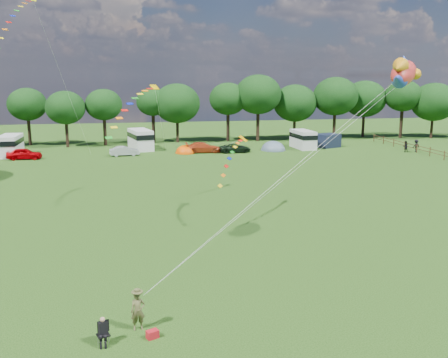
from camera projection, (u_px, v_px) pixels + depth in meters
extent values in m
plane|color=black|center=(256.00, 298.00, 23.11)|extent=(180.00, 180.00, 0.00)
cylinder|color=black|center=(29.00, 132.00, 73.25)|extent=(0.47, 0.47, 3.90)
ellipsoid|color=black|center=(27.00, 104.00, 72.43)|extent=(5.58, 5.58, 4.74)
cylinder|color=black|center=(67.00, 135.00, 71.39)|extent=(0.44, 0.44, 3.56)
ellipsoid|color=black|center=(65.00, 108.00, 70.60)|extent=(5.56, 5.56, 4.73)
cylinder|color=black|center=(105.00, 132.00, 73.23)|extent=(0.47, 0.47, 3.95)
ellipsoid|color=black|center=(104.00, 105.00, 72.42)|extent=(5.33, 5.33, 4.53)
cylinder|color=black|center=(153.00, 128.00, 76.22)|extent=(0.50, 0.50, 4.33)
ellipsoid|color=black|center=(153.00, 102.00, 75.40)|extent=(4.95, 4.95, 4.21)
cylinder|color=black|center=(178.00, 132.00, 76.54)|extent=(0.43, 0.43, 3.31)
ellipsoid|color=black|center=(177.00, 103.00, 75.67)|extent=(7.03, 7.03, 5.98)
cylinder|color=black|center=(228.00, 127.00, 78.10)|extent=(0.50, 0.50, 4.36)
ellipsoid|color=black|center=(228.00, 99.00, 77.21)|extent=(5.84, 5.84, 4.97)
cylinder|color=black|center=(258.00, 126.00, 78.07)|extent=(0.51, 0.51, 4.55)
ellipsoid|color=black|center=(258.00, 94.00, 77.07)|extent=(7.15, 7.15, 6.08)
cylinder|color=black|center=(294.00, 129.00, 80.02)|extent=(0.42, 0.42, 3.21)
ellipsoid|color=black|center=(295.00, 103.00, 79.17)|extent=(6.90, 6.90, 5.86)
cylinder|color=black|center=(334.00, 126.00, 80.47)|extent=(0.48, 0.48, 4.17)
ellipsoid|color=black|center=(335.00, 96.00, 79.49)|extent=(7.16, 7.16, 6.09)
cylinder|color=black|center=(363.00, 126.00, 83.46)|extent=(0.45, 0.45, 3.66)
ellipsoid|color=black|center=(365.00, 99.00, 82.54)|extent=(7.05, 7.05, 5.99)
cylinder|color=black|center=(401.00, 124.00, 81.92)|extent=(0.52, 0.52, 4.65)
ellipsoid|color=black|center=(403.00, 96.00, 80.99)|extent=(5.96, 5.96, 5.06)
cylinder|color=black|center=(432.00, 128.00, 81.65)|extent=(0.42, 0.42, 3.19)
ellipsoid|color=black|center=(434.00, 102.00, 80.78)|extent=(7.23, 7.23, 6.14)
cylinder|color=#472D19|center=(444.00, 155.00, 60.55)|extent=(0.12, 0.12, 1.20)
cylinder|color=#472D19|center=(430.00, 152.00, 63.44)|extent=(0.12, 0.12, 1.20)
cylinder|color=#472D19|center=(437.00, 151.00, 61.92)|extent=(0.08, 3.00, 0.08)
cylinder|color=#472D19|center=(437.00, 154.00, 62.00)|extent=(0.08, 3.00, 0.08)
cylinder|color=#472D19|center=(417.00, 148.00, 66.32)|extent=(0.12, 0.12, 1.20)
cylinder|color=#472D19|center=(423.00, 147.00, 64.81)|extent=(0.08, 3.00, 0.08)
cylinder|color=#472D19|center=(423.00, 150.00, 64.89)|extent=(0.08, 3.00, 0.08)
cylinder|color=#472D19|center=(405.00, 145.00, 69.21)|extent=(0.12, 0.12, 1.20)
cylinder|color=#472D19|center=(411.00, 144.00, 67.69)|extent=(0.08, 3.00, 0.08)
cylinder|color=#472D19|center=(411.00, 147.00, 67.78)|extent=(0.08, 3.00, 0.08)
cylinder|color=#472D19|center=(394.00, 143.00, 72.10)|extent=(0.12, 0.12, 1.20)
cylinder|color=#472D19|center=(399.00, 141.00, 70.58)|extent=(0.08, 3.00, 0.08)
cylinder|color=#472D19|center=(399.00, 144.00, 70.66)|extent=(0.08, 3.00, 0.08)
cylinder|color=#472D19|center=(383.00, 140.00, 74.98)|extent=(0.12, 0.12, 1.20)
cylinder|color=#472D19|center=(389.00, 139.00, 73.47)|extent=(0.08, 3.00, 0.08)
cylinder|color=#472D19|center=(388.00, 142.00, 73.55)|extent=(0.08, 3.00, 0.08)
cylinder|color=#472D19|center=(374.00, 138.00, 77.87)|extent=(0.12, 0.12, 1.20)
cylinder|color=#472D19|center=(379.00, 136.00, 76.35)|extent=(0.08, 3.00, 0.08)
cylinder|color=#472D19|center=(379.00, 139.00, 76.43)|extent=(0.08, 3.00, 0.08)
imported|color=#AF0005|center=(24.00, 154.00, 61.06)|extent=(4.28, 1.85, 1.40)
imported|color=#9EA2A7|center=(124.00, 151.00, 63.81)|extent=(3.63, 1.78, 1.23)
imported|color=#AD3A17|center=(203.00, 148.00, 66.45)|extent=(4.67, 2.14, 1.38)
imported|color=black|center=(235.00, 148.00, 66.59)|extent=(4.39, 2.14, 1.18)
cube|color=silver|center=(10.00, 146.00, 63.56)|extent=(2.29, 5.36, 2.68)
cube|color=black|center=(10.00, 141.00, 63.45)|extent=(2.33, 5.47, 0.64)
cylinder|color=black|center=(8.00, 155.00, 62.13)|extent=(0.75, 0.28, 0.75)
cylinder|color=black|center=(14.00, 151.00, 65.38)|extent=(0.75, 0.28, 0.75)
cube|color=silver|center=(140.00, 140.00, 69.19)|extent=(3.54, 5.95, 2.78)
cube|color=black|center=(140.00, 135.00, 69.08)|extent=(3.61, 6.07, 0.66)
cylinder|color=black|center=(144.00, 148.00, 67.82)|extent=(0.83, 0.45, 0.78)
cylinder|color=black|center=(138.00, 145.00, 70.97)|extent=(0.83, 0.45, 0.78)
cube|color=silver|center=(303.00, 139.00, 70.37)|extent=(2.41, 5.16, 2.53)
cube|color=black|center=(303.00, 136.00, 70.26)|extent=(2.46, 5.26, 0.60)
cylinder|color=black|center=(307.00, 147.00, 69.04)|extent=(0.72, 0.30, 0.71)
cylinder|color=black|center=(299.00, 144.00, 72.07)|extent=(0.72, 0.30, 0.71)
ellipsoid|color=#E64800|center=(185.00, 153.00, 66.23)|extent=(2.53, 2.91, 2.08)
cylinder|color=#E64800|center=(185.00, 153.00, 66.22)|extent=(2.66, 2.66, 0.08)
ellipsoid|color=#4C5E6D|center=(273.00, 150.00, 68.70)|extent=(3.25, 3.74, 2.54)
cylinder|color=#4C5E6D|center=(273.00, 150.00, 68.69)|extent=(3.41, 3.41, 0.08)
cube|color=black|center=(328.00, 141.00, 71.54)|extent=(3.74, 3.42, 1.90)
imported|color=#4F4F2A|center=(138.00, 311.00, 20.08)|extent=(0.63, 0.45, 1.61)
cylinder|color=#99999E|center=(98.00, 343.00, 18.83)|extent=(0.02, 0.02, 0.40)
cylinder|color=#99999E|center=(108.00, 342.00, 18.90)|extent=(0.02, 0.02, 0.40)
cylinder|color=#99999E|center=(99.00, 338.00, 19.20)|extent=(0.02, 0.02, 0.40)
cylinder|color=#99999E|center=(109.00, 337.00, 19.27)|extent=(0.02, 0.02, 0.40)
cube|color=black|center=(103.00, 335.00, 19.01)|extent=(0.58, 0.57, 0.04)
cube|color=black|center=(103.00, 326.00, 19.16)|extent=(0.45, 0.20, 0.48)
cube|color=black|center=(103.00, 328.00, 18.98)|extent=(0.39, 0.31, 0.51)
sphere|color=tan|center=(102.00, 320.00, 18.90)|extent=(0.19, 0.19, 0.19)
cube|color=#AA141C|center=(152.00, 334.00, 19.54)|extent=(0.54, 0.47, 0.32)
ellipsoid|color=red|center=(404.00, 73.00, 27.78)|extent=(3.15, 3.39, 1.95)
ellipsoid|color=#EBAF01|center=(403.00, 76.00, 27.81)|extent=(1.96, 2.11, 1.07)
cone|color=orange|center=(399.00, 67.00, 26.47)|extent=(1.43, 1.47, 1.03)
cone|color=#203EB6|center=(398.00, 79.00, 26.59)|extent=(1.43, 1.47, 1.03)
cone|color=#203EB6|center=(405.00, 62.00, 27.74)|extent=(1.12, 1.11, 0.87)
sphere|color=white|center=(401.00, 70.00, 28.91)|extent=(0.33, 0.33, 0.33)
sphere|color=black|center=(401.00, 70.00, 29.00)|extent=(0.16, 0.16, 0.16)
cube|color=red|center=(29.00, 1.00, 45.72)|extent=(0.50, 0.51, 0.10)
cube|color=orange|center=(25.00, 3.00, 45.25)|extent=(0.49, 0.51, 0.11)
cube|color=yellow|center=(21.00, 6.00, 44.80)|extent=(0.49, 0.51, 0.11)
cube|color=#198C1E|center=(17.00, 11.00, 44.36)|extent=(0.49, 0.50, 0.12)
cube|color=#0C1EB2|center=(13.00, 16.00, 43.94)|extent=(0.49, 0.50, 0.13)
cube|color=red|center=(9.00, 22.00, 43.53)|extent=(0.48, 0.50, 0.14)
cube|color=orange|center=(5.00, 29.00, 43.14)|extent=(0.48, 0.49, 0.15)
cube|color=yellow|center=(1.00, 38.00, 42.77)|extent=(0.47, 0.49, 0.15)
cube|color=#D3AB00|center=(155.00, 87.00, 40.29)|extent=(0.82, 0.80, 0.38)
cube|color=red|center=(150.00, 89.00, 39.80)|extent=(0.60, 0.52, 0.11)
cube|color=orange|center=(145.00, 91.00, 39.33)|extent=(0.59, 0.52, 0.12)
cube|color=yellow|center=(140.00, 94.00, 38.87)|extent=(0.59, 0.51, 0.13)
cube|color=#198C1E|center=(135.00, 98.00, 38.42)|extent=(0.59, 0.51, 0.14)
cube|color=#0C1EB2|center=(130.00, 104.00, 37.99)|extent=(0.59, 0.51, 0.15)
cube|color=red|center=(125.00, 110.00, 37.58)|extent=(0.58, 0.50, 0.16)
cube|color=orange|center=(119.00, 118.00, 37.19)|extent=(0.58, 0.50, 0.17)
cube|color=yellow|center=(114.00, 127.00, 36.81)|extent=(0.58, 0.49, 0.17)
cube|color=#198C1E|center=(109.00, 138.00, 36.45)|extent=(0.57, 0.49, 0.18)
cube|color=#F5A500|center=(243.00, 139.00, 36.92)|extent=(0.80, 0.85, 0.41)
cube|color=red|center=(241.00, 141.00, 36.36)|extent=(0.49, 0.65, 0.11)
cube|color=orange|center=(238.00, 143.00, 35.80)|extent=(0.48, 0.65, 0.13)
cube|color=yellow|center=(235.00, 147.00, 35.26)|extent=(0.48, 0.65, 0.14)
cube|color=#198C1E|center=(232.00, 152.00, 34.74)|extent=(0.48, 0.65, 0.15)
cube|color=#0C1EB2|center=(229.00, 158.00, 34.24)|extent=(0.47, 0.65, 0.16)
cube|color=red|center=(226.00, 166.00, 33.75)|extent=(0.47, 0.65, 0.17)
cube|color=orange|center=(223.00, 175.00, 33.28)|extent=(0.46, 0.64, 0.18)
cube|color=yellow|center=(220.00, 186.00, 32.82)|extent=(0.46, 0.64, 0.19)
imported|color=black|center=(405.00, 147.00, 66.90)|extent=(0.77, 0.51, 1.52)
imported|color=black|center=(416.00, 146.00, 67.05)|extent=(1.17, 0.76, 1.67)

